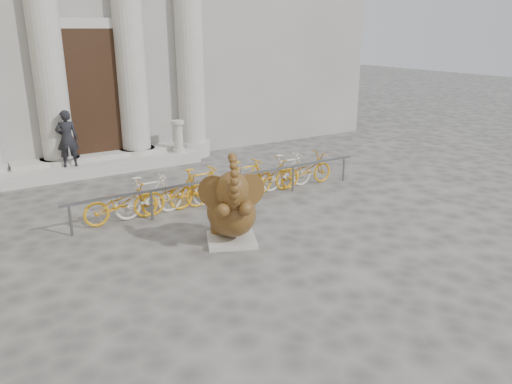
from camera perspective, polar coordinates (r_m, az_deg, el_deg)
ground at (r=8.10m, az=2.24°, el=-13.11°), size 80.00×80.00×0.00m
entrance_steps at (r=16.11m, az=-16.92°, el=2.94°), size 6.00×1.20×0.36m
elephant_statue at (r=10.07m, az=-2.84°, el=-2.09°), size 1.34×1.56×1.97m
bike_rack at (r=12.60m, az=-3.77°, el=1.08°), size 8.00×0.53×1.00m
pedestrian at (r=15.40m, az=-20.77°, el=5.73°), size 0.67×0.50×1.66m
balustrade_post at (r=16.43m, az=-8.87°, el=6.16°), size 0.42×0.42×1.03m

